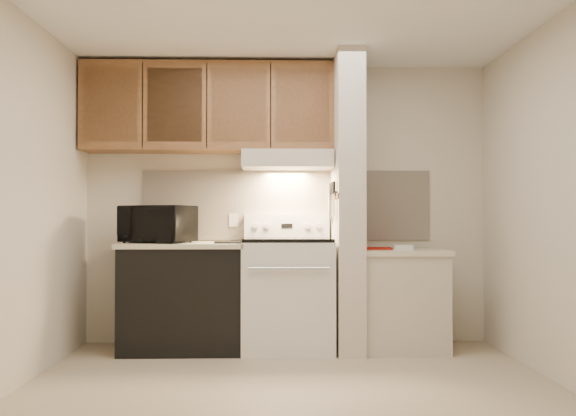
{
  "coord_description": "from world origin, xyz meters",
  "views": [
    {
      "loc": [
        -0.13,
        -4.02,
        1.11
      ],
      "look_at": [
        -0.01,
        0.75,
        1.2
      ],
      "focal_mm": 38.0,
      "sensor_mm": 36.0,
      "label": 1
    }
  ],
  "objects": [
    {
      "name": "cab_door_b",
      "position": [
        -0.96,
        1.17,
        2.08
      ],
      "size": [
        0.46,
        0.01,
        0.63
      ],
      "primitive_type": "cube",
      "color": "brown",
      "rests_on": "upper_cabinets"
    },
    {
      "name": "backsplash",
      "position": [
        0.0,
        1.49,
        1.24
      ],
      "size": [
        2.6,
        0.02,
        0.63
      ],
      "primitive_type": "cube",
      "color": "beige",
      "rests_on": "wall_back"
    },
    {
      "name": "dishwasher_front",
      "position": [
        -0.88,
        1.17,
        0.43
      ],
      "size": [
        1.0,
        0.63,
        0.87
      ],
      "primitive_type": "cube",
      "color": "black",
      "rests_on": "floor"
    },
    {
      "name": "upper_cabinets",
      "position": [
        -0.69,
        1.32,
        2.08
      ],
      "size": [
        2.18,
        0.33,
        0.77
      ],
      "primitive_type": "cube",
      "color": "brown",
      "rests_on": "wall_back"
    },
    {
      "name": "range_knob_right_inner",
      "position": [
        0.18,
        1.4,
        1.05
      ],
      "size": [
        0.05,
        0.02,
        0.05
      ],
      "primitive_type": "cylinder",
      "rotation": [
        1.57,
        0.0,
        0.0
      ],
      "color": "silver",
      "rests_on": "range_backguard"
    },
    {
      "name": "knife_strip",
      "position": [
        0.39,
        1.1,
        1.32
      ],
      "size": [
        0.02,
        0.42,
        0.04
      ],
      "primitive_type": "cube",
      "color": "black",
      "rests_on": "partition_pillar"
    },
    {
      "name": "cooktop",
      "position": [
        0.0,
        1.16,
        0.94
      ],
      "size": [
        0.74,
        0.64,
        0.03
      ],
      "primitive_type": "cube",
      "color": "black",
      "rests_on": "range_body"
    },
    {
      "name": "cab_door_d",
      "position": [
        0.13,
        1.17,
        2.08
      ],
      "size": [
        0.46,
        0.01,
        0.63
      ],
      "primitive_type": "cube",
      "color": "brown",
      "rests_on": "upper_cabinets"
    },
    {
      "name": "oven_mitt",
      "position": [
        0.38,
        1.32,
        1.22
      ],
      "size": [
        0.03,
        0.1,
        0.23
      ],
      "primitive_type": "cube",
      "color": "gray",
      "rests_on": "partition_pillar"
    },
    {
      "name": "floor",
      "position": [
        0.0,
        0.0,
        0.0
      ],
      "size": [
        3.6,
        3.6,
        0.0
      ],
      "primitive_type": "plane",
      "color": "tan",
      "rests_on": "ground"
    },
    {
      "name": "right_countertop",
      "position": [
        0.97,
        1.15,
        0.83
      ],
      "size": [
        0.74,
        0.64,
        0.04
      ],
      "primitive_type": "cube",
      "color": "beige",
      "rests_on": "right_cab_base"
    },
    {
      "name": "wall_left",
      "position": [
        -1.8,
        0.0,
        1.25
      ],
      "size": [
        0.02,
        3.0,
        2.5
      ],
      "primitive_type": "cube",
      "color": "beige",
      "rests_on": "floor"
    },
    {
      "name": "left_countertop",
      "position": [
        -0.88,
        1.17,
        0.89
      ],
      "size": [
        1.04,
        0.67,
        0.04
      ],
      "primitive_type": "cube",
      "color": "beige",
      "rests_on": "dishwasher_front"
    },
    {
      "name": "red_folder",
      "position": [
        0.79,
        1.25,
        0.86
      ],
      "size": [
        0.27,
        0.35,
        0.01
      ],
      "primitive_type": "cube",
      "rotation": [
        0.0,
        0.0,
        -0.11
      ],
      "color": "#B01205",
      "rests_on": "right_countertop"
    },
    {
      "name": "knife_blade_d",
      "position": [
        0.38,
        1.19,
        1.22
      ],
      "size": [
        0.01,
        0.04,
        0.16
      ],
      "primitive_type": "cube",
      "color": "silver",
      "rests_on": "knife_strip"
    },
    {
      "name": "knife_handle_e",
      "position": [
        0.38,
        1.26,
        1.37
      ],
      "size": [
        0.02,
        0.02,
        0.1
      ],
      "primitive_type": "cylinder",
      "color": "black",
      "rests_on": "knife_strip"
    },
    {
      "name": "oven_window",
      "position": [
        0.0,
        0.84,
        0.5
      ],
      "size": [
        0.5,
        0.01,
        0.3
      ],
      "primitive_type": "cube",
      "color": "black",
      "rests_on": "range_body"
    },
    {
      "name": "knife_handle_a",
      "position": [
        0.38,
        0.94,
        1.37
      ],
      "size": [
        0.02,
        0.02,
        0.1
      ],
      "primitive_type": "cylinder",
      "color": "black",
      "rests_on": "knife_strip"
    },
    {
      "name": "microwave",
      "position": [
        -1.1,
        1.15,
        1.07
      ],
      "size": [
        0.67,
        0.56,
        0.31
      ],
      "primitive_type": "imported",
      "rotation": [
        0.0,
        0.0,
        -0.38
      ],
      "color": "black",
      "rests_on": "left_countertop"
    },
    {
      "name": "outlet",
      "position": [
        -0.48,
        1.48,
        1.1
      ],
      "size": [
        0.08,
        0.01,
        0.12
      ],
      "primitive_type": "cube",
      "color": "beige",
      "rests_on": "backsplash"
    },
    {
      "name": "range_body",
      "position": [
        0.0,
        1.16,
        0.46
      ],
      "size": [
        0.76,
        0.65,
        0.92
      ],
      "primitive_type": "cube",
      "color": "silver",
      "rests_on": "floor"
    },
    {
      "name": "pillar_trim",
      "position": [
        0.39,
        1.15,
        1.3
      ],
      "size": [
        0.01,
        0.7,
        0.04
      ],
      "primitive_type": "cube",
      "color": "brown",
      "rests_on": "partition_pillar"
    },
    {
      "name": "cab_gap_b",
      "position": [
        -0.69,
        1.16,
        2.08
      ],
      "size": [
        0.01,
        0.01,
        0.73
      ],
      "primitive_type": "cube",
      "color": "black",
      "rests_on": "upper_cabinets"
    },
    {
      "name": "ceiling",
      "position": [
        0.0,
        0.0,
        2.5
      ],
      "size": [
        3.6,
        3.6,
        0.0
      ],
      "primitive_type": "plane",
      "rotation": [
        3.14,
        0.0,
        0.0
      ],
      "color": "white",
      "rests_on": "wall_back"
    },
    {
      "name": "wall_back",
      "position": [
        0.0,
        1.5,
        1.25
      ],
      "size": [
        3.6,
        2.5,
        0.02
      ],
      "primitive_type": "cube",
      "rotation": [
        1.57,
        0.0,
        0.0
      ],
      "color": "beige",
      "rests_on": "floor"
    },
    {
      "name": "spoon_rest",
      "position": [
        -0.48,
        0.97,
        0.92
      ],
      "size": [
        0.25,
        0.11,
        0.02
      ],
      "primitive_type": "cube",
      "rotation": [
        0.0,
        0.0,
        -0.16
      ],
      "color": "black",
      "rests_on": "left_countertop"
    },
    {
      "name": "teal_jar",
      "position": [
        -1.23,
        1.16,
        0.96
      ],
      "size": [
        0.1,
        0.1,
        0.1
      ],
      "primitive_type": "cylinder",
      "rotation": [
        0.0,
        0.0,
        0.15
      ],
      "color": "#2F6C66",
      "rests_on": "left_countertop"
    },
    {
      "name": "knife_handle_d",
      "position": [
        0.38,
        1.19,
        1.37
      ],
      "size": [
        0.02,
        0.02,
        0.1
      ],
      "primitive_type": "cylinder",
      "color": "black",
      "rests_on": "knife_strip"
    },
    {
      "name": "cab_door_a",
      "position": [
        -1.51,
        1.17,
        2.08
      ],
      "size": [
        0.46,
        0.01,
        0.63
      ],
      "primitive_type": "cube",
      "color": "brown",
      "rests_on": "upper_cabinets"
    },
    {
      "name": "right_cab_base",
      "position": [
        0.97,
        1.15,
        0.4
      ],
      "size": [
        0.7,
        0.6,
        0.81
      ],
      "primitive_type": "cube",
      "color": "beige",
      "rests_on": "floor"
    },
    {
      "name": "knife_blade_e",
      "position": [
        0.38,
        1.25,
        1.21
      ],
      "size": [
        0.01,
        0.04,
        0.18
      ],
      "primitive_type": "cube",
      "color": "silver",
      "rests_on": "knife_strip"
    },
    {
      "name": "knife_handle_b",
      "position": [
        0.38,
        1.01,
        1.37
      ],
      "size": [
        0.02,
        0.02,
        0.1
      ],
      "primitive_type": "cylinder",
      "color": "black",
      "rests_on": "knife_strip"
    },
    {
      "name": "hood_lip",
      "position": [
        0.0,
        1.07,
        1.58
      ],
      "size": [
        0.78,
        0.04,
        0.06
      ],
      "primitive_type": "cube",
      "color": "beige",
      "rests_on": "range_hood"
    },
    {
      "name": "range_knob_left_inner",
      "position": [
        -0.18,
        1.4,
        1.05
      ],
      "size": [
        0.05,
        0.02,
        0.05
      ],
      "primitive_type": "cylinder",
      "rotation": [
        1.57,
        0.0,
        0.0
      ],
      "color": "silver",
      "rests_on": "range_backguard"
    },
    {
      "name": "cab_gap_c",
      "position": [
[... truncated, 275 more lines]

